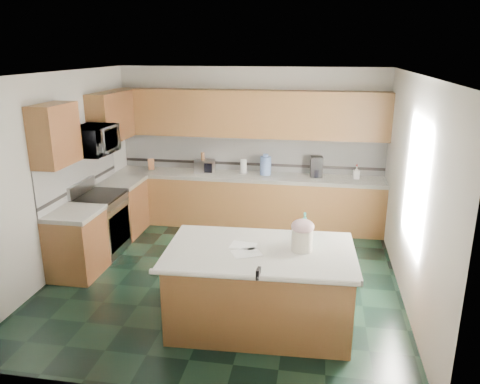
% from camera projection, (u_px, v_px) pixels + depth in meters
% --- Properties ---
extents(floor, '(4.60, 4.60, 0.00)m').
position_uv_depth(floor, '(225.00, 277.00, 6.38)').
color(floor, black).
rests_on(floor, ground).
extents(ceiling, '(4.60, 4.60, 0.00)m').
position_uv_depth(ceiling, '(223.00, 74.00, 5.58)').
color(ceiling, white).
rests_on(ceiling, ground).
extents(wall_back, '(4.60, 0.04, 2.70)m').
position_uv_depth(wall_back, '(251.00, 146.00, 8.16)').
color(wall_back, silver).
rests_on(wall_back, ground).
extents(wall_front, '(4.60, 0.04, 2.70)m').
position_uv_depth(wall_front, '(166.00, 260.00, 3.80)').
color(wall_front, silver).
rests_on(wall_front, ground).
extents(wall_left, '(0.04, 4.60, 2.70)m').
position_uv_depth(wall_left, '(57.00, 174.00, 6.36)').
color(wall_left, silver).
rests_on(wall_left, ground).
extents(wall_right, '(0.04, 4.60, 2.70)m').
position_uv_depth(wall_right, '(413.00, 191.00, 5.60)').
color(wall_right, silver).
rests_on(wall_right, ground).
extents(back_base_cab, '(4.60, 0.60, 0.86)m').
position_uv_depth(back_base_cab, '(248.00, 202.00, 8.13)').
color(back_base_cab, '#432213').
rests_on(back_base_cab, ground).
extents(back_countertop, '(4.60, 0.64, 0.06)m').
position_uv_depth(back_countertop, '(248.00, 176.00, 8.00)').
color(back_countertop, white).
rests_on(back_countertop, back_base_cab).
extents(back_upper_cab, '(4.60, 0.33, 0.78)m').
position_uv_depth(back_upper_cab, '(249.00, 114.00, 7.82)').
color(back_upper_cab, '#432213').
rests_on(back_upper_cab, wall_back).
extents(back_backsplash, '(4.60, 0.02, 0.63)m').
position_uv_depth(back_backsplash, '(250.00, 153.00, 8.17)').
color(back_backsplash, silver).
rests_on(back_backsplash, back_countertop).
extents(back_accent_band, '(4.60, 0.01, 0.05)m').
position_uv_depth(back_accent_band, '(250.00, 164.00, 8.22)').
color(back_accent_band, black).
rests_on(back_accent_band, back_countertop).
extents(left_base_cab_rear, '(0.60, 0.82, 0.86)m').
position_uv_depth(left_base_cab_rear, '(123.00, 209.00, 7.79)').
color(left_base_cab_rear, '#432213').
rests_on(left_base_cab_rear, ground).
extents(left_counter_rear, '(0.64, 0.82, 0.06)m').
position_uv_depth(left_counter_rear, '(121.00, 182.00, 7.65)').
color(left_counter_rear, white).
rests_on(left_counter_rear, left_base_cab_rear).
extents(left_base_cab_front, '(0.60, 0.72, 0.86)m').
position_uv_depth(left_base_cab_front, '(77.00, 245.00, 6.35)').
color(left_base_cab_front, '#432213').
rests_on(left_base_cab_front, ground).
extents(left_counter_front, '(0.64, 0.72, 0.06)m').
position_uv_depth(left_counter_front, '(73.00, 213.00, 6.21)').
color(left_counter_front, white).
rests_on(left_counter_front, left_base_cab_front).
extents(left_backsplash, '(0.02, 2.30, 0.63)m').
position_uv_depth(left_backsplash, '(80.00, 172.00, 6.90)').
color(left_backsplash, silver).
rests_on(left_backsplash, wall_left).
extents(left_accent_band, '(0.01, 2.30, 0.05)m').
position_uv_depth(left_accent_band, '(82.00, 185.00, 6.96)').
color(left_accent_band, black).
rests_on(left_accent_band, wall_left).
extents(left_upper_cab_rear, '(0.33, 1.09, 0.78)m').
position_uv_depth(left_upper_cab_rear, '(111.00, 117.00, 7.49)').
color(left_upper_cab_rear, '#432213').
rests_on(left_upper_cab_rear, wall_left).
extents(left_upper_cab_front, '(0.33, 0.72, 0.78)m').
position_uv_depth(left_upper_cab_front, '(55.00, 135.00, 5.93)').
color(left_upper_cab_front, '#432213').
rests_on(left_upper_cab_front, wall_left).
extents(range_body, '(0.60, 0.76, 0.88)m').
position_uv_depth(range_body, '(101.00, 225.00, 7.04)').
color(range_body, '#B7B7BC').
rests_on(range_body, ground).
extents(range_oven_door, '(0.02, 0.68, 0.55)m').
position_uv_depth(range_oven_door, '(120.00, 229.00, 7.01)').
color(range_oven_door, black).
rests_on(range_oven_door, range_body).
extents(range_cooktop, '(0.62, 0.78, 0.04)m').
position_uv_depth(range_cooktop, '(99.00, 196.00, 6.91)').
color(range_cooktop, black).
rests_on(range_cooktop, range_body).
extents(range_handle, '(0.02, 0.66, 0.02)m').
position_uv_depth(range_handle, '(120.00, 205.00, 6.89)').
color(range_handle, '#B7B7BC').
rests_on(range_handle, range_body).
extents(range_backguard, '(0.06, 0.76, 0.18)m').
position_uv_depth(range_backguard, '(81.00, 187.00, 6.91)').
color(range_backguard, '#B7B7BC').
rests_on(range_backguard, range_body).
extents(microwave, '(0.50, 0.73, 0.41)m').
position_uv_depth(microwave, '(93.00, 140.00, 6.66)').
color(microwave, '#B7B7BC').
rests_on(microwave, wall_left).
extents(island_base, '(1.97, 1.19, 0.86)m').
position_uv_depth(island_base, '(260.00, 290.00, 5.18)').
color(island_base, '#432213').
rests_on(island_base, ground).
extents(island_top, '(2.08, 1.29, 0.06)m').
position_uv_depth(island_top, '(260.00, 252.00, 5.04)').
color(island_top, white).
rests_on(island_top, island_base).
extents(island_bullnose, '(2.03, 0.15, 0.06)m').
position_uv_depth(island_bullnose, '(252.00, 277.00, 4.48)').
color(island_bullnose, white).
rests_on(island_bullnose, island_base).
extents(treat_jar, '(0.29, 0.29, 0.24)m').
position_uv_depth(treat_jar, '(302.00, 240.00, 4.97)').
color(treat_jar, silver).
rests_on(treat_jar, island_top).
extents(treat_jar_lid, '(0.25, 0.25, 0.15)m').
position_uv_depth(treat_jar_lid, '(303.00, 226.00, 4.93)').
color(treat_jar_lid, beige).
rests_on(treat_jar_lid, treat_jar).
extents(treat_jar_knob, '(0.08, 0.03, 0.03)m').
position_uv_depth(treat_jar_knob, '(303.00, 222.00, 4.91)').
color(treat_jar_knob, tan).
rests_on(treat_jar_knob, treat_jar_lid).
extents(treat_jar_knob_end_l, '(0.04, 0.04, 0.04)m').
position_uv_depth(treat_jar_knob_end_l, '(299.00, 222.00, 4.92)').
color(treat_jar_knob_end_l, tan).
rests_on(treat_jar_knob_end_l, treat_jar_lid).
extents(treat_jar_knob_end_r, '(0.04, 0.04, 0.04)m').
position_uv_depth(treat_jar_knob_end_r, '(307.00, 222.00, 4.91)').
color(treat_jar_knob_end_r, tan).
rests_on(treat_jar_knob_end_r, treat_jar_lid).
extents(soap_bottle_island, '(0.14, 0.14, 0.34)m').
position_uv_depth(soap_bottle_island, '(304.00, 228.00, 5.16)').
color(soap_bottle_island, teal).
rests_on(soap_bottle_island, island_top).
extents(paper_sheet_a, '(0.37, 0.34, 0.00)m').
position_uv_depth(paper_sheet_a, '(247.00, 253.00, 4.94)').
color(paper_sheet_a, white).
rests_on(paper_sheet_a, island_top).
extents(paper_sheet_b, '(0.30, 0.23, 0.00)m').
position_uv_depth(paper_sheet_b, '(243.00, 245.00, 5.13)').
color(paper_sheet_b, white).
rests_on(paper_sheet_b, island_top).
extents(clamp_body, '(0.04, 0.11, 0.10)m').
position_uv_depth(clamp_body, '(258.00, 273.00, 4.48)').
color(clamp_body, black).
rests_on(clamp_body, island_top).
extents(clamp_handle, '(0.02, 0.07, 0.02)m').
position_uv_depth(clamp_handle, '(258.00, 278.00, 4.42)').
color(clamp_handle, black).
rests_on(clamp_handle, island_top).
extents(knife_block, '(0.15, 0.17, 0.21)m').
position_uv_depth(knife_block, '(151.00, 164.00, 8.29)').
color(knife_block, '#472814').
rests_on(knife_block, back_countertop).
extents(utensil_crock, '(0.11, 0.11, 0.14)m').
position_uv_depth(utensil_crock, '(203.00, 168.00, 8.18)').
color(utensil_crock, black).
rests_on(utensil_crock, back_countertop).
extents(utensil_bundle, '(0.07, 0.07, 0.20)m').
position_uv_depth(utensil_bundle, '(203.00, 158.00, 8.12)').
color(utensil_bundle, '#472814').
rests_on(utensil_bundle, utensil_crock).
extents(toaster_oven, '(0.40, 0.31, 0.21)m').
position_uv_depth(toaster_oven, '(205.00, 166.00, 8.13)').
color(toaster_oven, '#B7B7BC').
rests_on(toaster_oven, back_countertop).
extents(toaster_oven_door, '(0.32, 0.01, 0.17)m').
position_uv_depth(toaster_oven_door, '(203.00, 168.00, 8.02)').
color(toaster_oven_door, black).
rests_on(toaster_oven_door, toaster_oven).
extents(paper_towel, '(0.10, 0.10, 0.24)m').
position_uv_depth(paper_towel, '(244.00, 166.00, 8.06)').
color(paper_towel, white).
rests_on(paper_towel, back_countertop).
extents(paper_towel_base, '(0.16, 0.16, 0.01)m').
position_uv_depth(paper_towel_base, '(244.00, 173.00, 8.10)').
color(paper_towel_base, '#B7B7BC').
rests_on(paper_towel_base, back_countertop).
extents(water_jug, '(0.19, 0.19, 0.31)m').
position_uv_depth(water_jug, '(266.00, 166.00, 7.95)').
color(water_jug, '#6181C3').
rests_on(water_jug, back_countertop).
extents(water_jug_neck, '(0.09, 0.09, 0.04)m').
position_uv_depth(water_jug_neck, '(266.00, 155.00, 7.90)').
color(water_jug_neck, '#6181C3').
rests_on(water_jug_neck, water_jug).
extents(coffee_maker, '(0.22, 0.24, 0.34)m').
position_uv_depth(coffee_maker, '(316.00, 167.00, 7.83)').
color(coffee_maker, black).
rests_on(coffee_maker, back_countertop).
extents(coffee_carafe, '(0.14, 0.14, 0.14)m').
position_uv_depth(coffee_carafe, '(316.00, 173.00, 7.81)').
color(coffee_carafe, black).
rests_on(coffee_carafe, back_countertop).
extents(soap_bottle_back, '(0.11, 0.11, 0.21)m').
position_uv_depth(soap_bottle_back, '(356.00, 173.00, 7.71)').
color(soap_bottle_back, white).
rests_on(soap_bottle_back, back_countertop).
extents(soap_back_cap, '(0.02, 0.02, 0.03)m').
position_uv_depth(soap_back_cap, '(357.00, 165.00, 7.68)').
color(soap_back_cap, red).
rests_on(soap_back_cap, soap_bottle_back).
extents(window_light_proxy, '(0.02, 1.40, 1.10)m').
position_uv_depth(window_light_proxy, '(415.00, 184.00, 5.38)').
color(window_light_proxy, white).
rests_on(window_light_proxy, wall_right).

